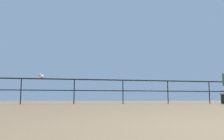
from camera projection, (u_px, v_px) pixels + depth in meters
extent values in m
cube|color=black|center=(99.00, 80.00, 10.44)|extent=(24.48, 0.05, 0.05)
cube|color=black|center=(99.00, 91.00, 10.38)|extent=(24.48, 0.04, 0.04)
cylinder|color=black|center=(21.00, 91.00, 9.71)|extent=(0.04, 0.04, 1.09)
cylinder|color=black|center=(74.00, 92.00, 10.15)|extent=(0.04, 0.04, 1.09)
cylinder|color=black|center=(123.00, 92.00, 10.59)|extent=(0.04, 0.04, 1.09)
cylinder|color=black|center=(168.00, 92.00, 11.03)|extent=(0.04, 0.04, 1.09)
cylinder|color=black|center=(209.00, 93.00, 11.47)|extent=(0.04, 0.04, 1.09)
cube|color=black|center=(221.00, 91.00, 11.03)|extent=(0.07, 0.36, 0.04)
cylinder|color=#3F6852|center=(223.00, 80.00, 10.17)|extent=(0.10, 0.10, 0.53)
ellipsoid|color=silver|center=(42.00, 77.00, 9.96)|extent=(0.27, 0.31, 0.14)
ellipsoid|color=gray|center=(42.00, 76.00, 9.96)|extent=(0.22, 0.26, 0.05)
sphere|color=silver|center=(40.00, 75.00, 9.85)|extent=(0.12, 0.12, 0.12)
cone|color=gold|center=(39.00, 75.00, 9.78)|extent=(0.07, 0.07, 0.05)
cube|color=gray|center=(44.00, 77.00, 10.09)|extent=(0.10, 0.11, 0.02)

